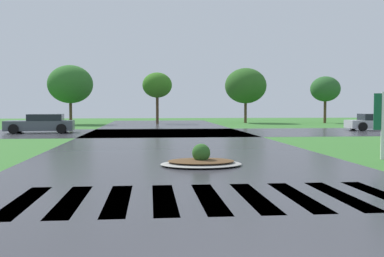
% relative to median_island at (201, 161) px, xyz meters
% --- Properties ---
extents(asphalt_roadway, '(10.66, 80.00, 0.01)m').
position_rel_median_island_xyz_m(asphalt_roadway, '(-0.38, 0.81, -0.14)').
color(asphalt_roadway, '#35353A').
rests_on(asphalt_roadway, ground).
extents(asphalt_cross_road, '(90.00, 9.59, 0.01)m').
position_rel_median_island_xyz_m(asphalt_cross_road, '(-0.38, 16.65, -0.14)').
color(asphalt_cross_road, '#35353A').
rests_on(asphalt_cross_road, ground).
extents(crosswalk_stripes, '(7.65, 3.03, 0.01)m').
position_rel_median_island_xyz_m(crosswalk_stripes, '(-0.38, -4.72, -0.14)').
color(crosswalk_stripes, white).
rests_on(crosswalk_stripes, ground).
extents(median_island, '(2.49, 1.86, 0.68)m').
position_rel_median_island_xyz_m(median_island, '(0.00, 0.00, 0.00)').
color(median_island, '#9E9B93').
rests_on(median_island, ground).
extents(car_blue_compact, '(4.68, 2.28, 1.23)m').
position_rel_median_island_xyz_m(car_blue_compact, '(15.18, 17.94, 0.43)').
color(car_blue_compact, '#B7B7BF').
rests_on(car_blue_compact, ground).
extents(car_white_sedan, '(4.52, 2.41, 1.26)m').
position_rel_median_island_xyz_m(car_white_sedan, '(-8.82, 17.21, 0.46)').
color(car_white_sedan, '#4C545B').
rests_on(car_white_sedan, ground).
extents(background_treeline, '(39.15, 6.13, 5.75)m').
position_rel_median_island_xyz_m(background_treeline, '(-0.17, 31.81, 3.63)').
color(background_treeline, '#4C3823').
rests_on(background_treeline, ground).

